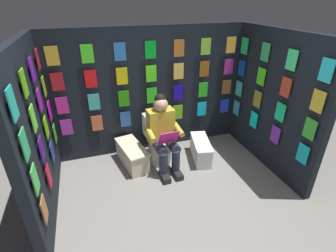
% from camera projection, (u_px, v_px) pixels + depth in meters
% --- Properties ---
extents(ground_plane, '(30.00, 30.00, 0.00)m').
position_uv_depth(ground_plane, '(196.00, 230.00, 3.00)').
color(ground_plane, gray).
extents(display_wall_back, '(3.25, 0.14, 2.07)m').
position_uv_depth(display_wall_back, '(151.00, 92.00, 4.22)').
color(display_wall_back, black).
rests_on(display_wall_back, ground).
extents(display_wall_left, '(0.14, 1.96, 2.07)m').
position_uv_depth(display_wall_left, '(273.00, 102.00, 3.80)').
color(display_wall_left, black).
rests_on(display_wall_left, ground).
extents(display_wall_right, '(0.14, 1.96, 2.07)m').
position_uv_depth(display_wall_right, '(35.00, 135.00, 2.90)').
color(display_wall_right, black).
rests_on(display_wall_right, ground).
extents(toilet, '(0.41, 0.56, 0.77)m').
position_uv_depth(toilet, '(159.00, 142.00, 4.16)').
color(toilet, white).
rests_on(toilet, ground).
extents(person_reading, '(0.54, 0.70, 1.19)m').
position_uv_depth(person_reading, '(163.00, 133.00, 3.85)').
color(person_reading, gold).
rests_on(person_reading, ground).
extents(comic_longbox_near, '(0.45, 0.79, 0.35)m').
position_uv_depth(comic_longbox_near, '(132.00, 155.00, 4.08)').
color(comic_longbox_near, beige).
rests_on(comic_longbox_near, ground).
extents(comic_longbox_far, '(0.41, 0.72, 0.34)m').
position_uv_depth(comic_longbox_far, '(201.00, 150.00, 4.24)').
color(comic_longbox_far, silver).
rests_on(comic_longbox_far, ground).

